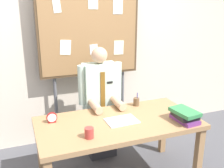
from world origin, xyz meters
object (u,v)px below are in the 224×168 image
(coffee_mug, at_px, (89,133))
(person, at_px, (100,107))
(bulletin_board, at_px, (90,30))
(desk, at_px, (118,128))
(book_stack, at_px, (185,115))
(pen_holder, at_px, (136,102))
(open_notebook, at_px, (122,121))
(desk_clock, at_px, (52,118))

(coffee_mug, bearing_deg, person, 65.51)
(bulletin_board, height_order, coffee_mug, bulletin_board)
(bulletin_board, bearing_deg, desk, -90.01)
(person, bearing_deg, book_stack, -52.53)
(book_stack, bearing_deg, desk, 159.22)
(pen_holder, bearing_deg, person, 141.86)
(bulletin_board, distance_m, open_notebook, 1.32)
(person, height_order, pen_holder, person)
(book_stack, bearing_deg, bulletin_board, 117.33)
(desk, distance_m, pen_holder, 0.50)
(desk, distance_m, person, 0.60)
(desk, xyz_separation_m, open_notebook, (0.03, -0.02, 0.09))
(book_stack, relative_size, pen_holder, 2.00)
(person, xyz_separation_m, desk_clock, (-0.65, -0.39, 0.13))
(bulletin_board, height_order, book_stack, bulletin_board)
(bulletin_board, bearing_deg, book_stack, -62.67)
(desk_clock, distance_m, coffee_mug, 0.52)
(desk, relative_size, coffee_mug, 16.97)
(bulletin_board, xyz_separation_m, open_notebook, (0.03, -1.02, -0.83))
(book_stack, bearing_deg, coffee_mug, 179.31)
(person, distance_m, desk_clock, 0.77)
(open_notebook, bearing_deg, person, 92.94)
(book_stack, bearing_deg, pen_holder, 117.09)
(open_notebook, height_order, desk_clock, desk_clock)
(bulletin_board, relative_size, pen_holder, 13.97)
(desk, bearing_deg, coffee_mug, -148.39)
(desk, relative_size, book_stack, 5.25)
(coffee_mug, xyz_separation_m, pen_holder, (0.74, 0.55, -0.00))
(bulletin_board, xyz_separation_m, book_stack, (0.65, -1.25, -0.77))
(coffee_mug, bearing_deg, desk_clock, 121.68)
(coffee_mug, bearing_deg, book_stack, -0.69)
(desk, bearing_deg, open_notebook, -32.27)
(open_notebook, height_order, pen_holder, pen_holder)
(desk_clock, bearing_deg, open_notebook, -18.48)
(person, height_order, book_stack, person)
(person, bearing_deg, desk, -90.00)
(pen_holder, bearing_deg, desk_clock, -173.91)
(open_notebook, relative_size, coffee_mug, 3.25)
(desk, bearing_deg, desk_clock, 162.27)
(person, height_order, bulletin_board, bulletin_board)
(book_stack, distance_m, open_notebook, 0.66)
(person, distance_m, pen_holder, 0.47)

